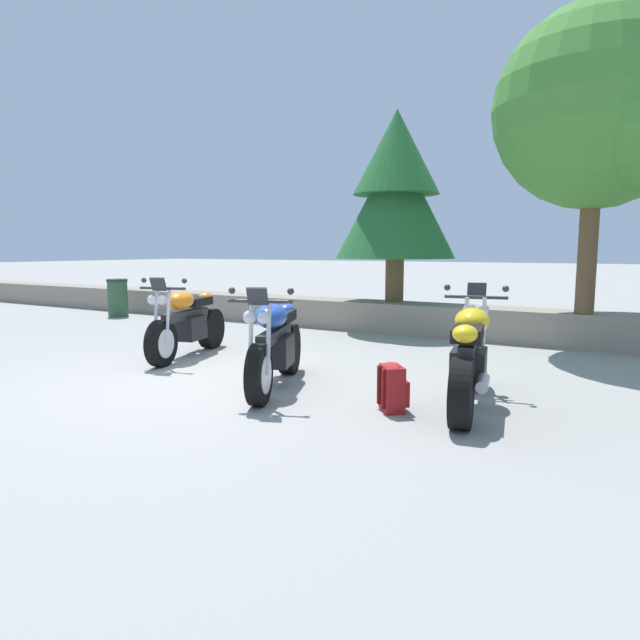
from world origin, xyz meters
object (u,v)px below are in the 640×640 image
motorcycle_blue_centre (275,345)px  trash_bin (118,298)px  motorcycle_orange_near_left (187,323)px  rider_backpack (393,386)px  motorcycle_yellow_far_right (470,358)px  leafy_tree_mid_left (607,110)px  pine_tree_far_left (396,188)px

motorcycle_blue_centre → trash_bin: 7.80m
motorcycle_orange_near_left → motorcycle_blue_centre: size_ratio=1.03×
motorcycle_orange_near_left → rider_backpack: size_ratio=4.32×
motorcycle_orange_near_left → motorcycle_yellow_far_right: same height
motorcycle_yellow_far_right → leafy_tree_mid_left: bearing=78.7°
rider_backpack → pine_tree_far_left: (-2.10, 4.98, 2.42)m
motorcycle_blue_centre → rider_backpack: (1.48, -0.16, -0.24)m
motorcycle_orange_near_left → motorcycle_blue_centre: 2.29m
leafy_tree_mid_left → motorcycle_orange_near_left: bearing=-145.0°
motorcycle_orange_near_left → trash_bin: (-4.80, 2.74, -0.05)m
motorcycle_yellow_far_right → leafy_tree_mid_left: 5.03m
motorcycle_blue_centre → pine_tree_far_left: bearing=97.4°
motorcycle_yellow_far_right → pine_tree_far_left: 5.62m
motorcycle_yellow_far_right → trash_bin: size_ratio=2.39×
motorcycle_orange_near_left → motorcycle_blue_centre: (2.13, -0.84, 0.00)m
rider_backpack → leafy_tree_mid_left: 5.72m
motorcycle_blue_centre → trash_bin: bearing=152.7°
rider_backpack → pine_tree_far_left: size_ratio=0.13×
rider_backpack → trash_bin: size_ratio=0.55×
rider_backpack → pine_tree_far_left: bearing=112.9°
motorcycle_yellow_far_right → motorcycle_blue_centre: bearing=-169.3°
motorcycle_yellow_far_right → rider_backpack: bearing=-136.8°
rider_backpack → trash_bin: (-8.41, 3.74, 0.19)m
motorcycle_blue_centre → rider_backpack: 1.51m
rider_backpack → motorcycle_blue_centre: bearing=174.0°
pine_tree_far_left → trash_bin: 6.81m
leafy_tree_mid_left → trash_bin: leafy_tree_mid_left is taller
motorcycle_blue_centre → leafy_tree_mid_left: 6.00m
motorcycle_orange_near_left → leafy_tree_mid_left: leafy_tree_mid_left is taller
motorcycle_orange_near_left → pine_tree_far_left: 4.78m
trash_bin → leafy_tree_mid_left: bearing=4.3°
pine_tree_far_left → trash_bin: size_ratio=4.12×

